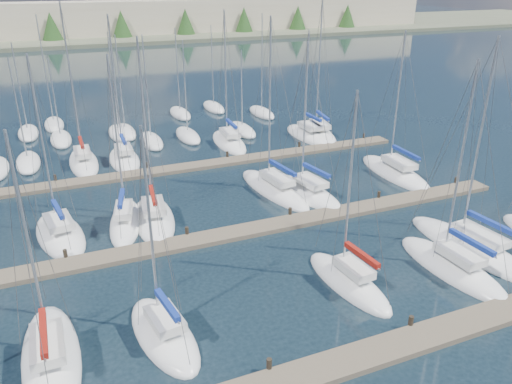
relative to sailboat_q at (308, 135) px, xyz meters
name	(u,v)px	position (x,y,z in m)	size (l,w,h in m)	color
ground	(134,101)	(-15.02, 25.36, -0.17)	(400.00, 400.00, 0.00)	#182731
dock_near	(354,360)	(-15.02, -32.62, -0.02)	(44.00, 1.93, 1.10)	#6B5E4C
dock_mid	(245,231)	(-15.02, -18.62, -0.02)	(44.00, 1.93, 1.10)	#6B5E4C
dock_far	(191,167)	(-15.02, -4.62, -0.02)	(44.00, 1.93, 1.10)	#6B5E4C
sailboat_q	(308,135)	(0.00, 0.00, 0.00)	(3.03, 8.53, 12.33)	white
sailboat_l	(307,192)	(-7.75, -14.32, 0.00)	(4.07, 8.95, 13.03)	white
sailboat_j	(154,218)	(-20.57, -14.15, 0.01)	(3.82, 8.60, 13.95)	white
sailboat_k	(274,189)	(-10.00, -12.59, 0.01)	(3.86, 10.16, 14.82)	white
sailboat_m	(395,173)	(1.88, -13.40, 0.00)	(3.42, 9.88, 13.39)	white
sailboat_e	(452,267)	(-4.92, -28.09, 0.01)	(3.17, 8.65, 13.52)	white
sailboat_i	(125,222)	(-22.65, -13.95, 0.02)	(3.86, 8.08, 12.89)	white
sailboat_f	(471,248)	(-1.98, -26.67, 0.00)	(3.79, 10.52, 14.45)	white
sailboat_d	(349,282)	(-11.71, -26.97, 0.02)	(2.90, 7.51, 12.23)	white
sailboat_p	(229,142)	(-9.10, 1.07, 0.01)	(3.39, 8.74, 14.45)	white
sailboat_c	(164,334)	(-22.90, -27.37, 0.01)	(3.53, 7.15, 11.71)	white
sailboat_b	(51,358)	(-28.26, -26.97, 0.00)	(2.72, 8.68, 11.99)	white
sailboat_o	(124,159)	(-20.51, -0.11, 0.02)	(3.01, 7.77, 14.43)	white
sailboat_h	(60,234)	(-27.19, -14.08, 0.01)	(4.12, 8.20, 13.22)	white
sailboat_n	(84,162)	(-24.30, 0.56, 0.02)	(2.66, 8.74, 15.58)	white
sailboat_r	(318,133)	(1.52, 0.31, 0.01)	(4.45, 9.89, 15.38)	white
distant_boats	(121,132)	(-19.36, 9.13, 0.12)	(36.93, 20.75, 13.30)	#9EA0A5
shoreline	(27,11)	(-28.31, 115.13, 7.27)	(400.00, 60.00, 38.00)	#666B51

